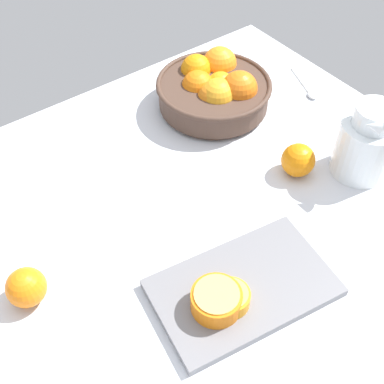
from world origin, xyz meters
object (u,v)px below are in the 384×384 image
(juice_pitcher, at_px, (365,147))
(loose_orange_1, at_px, (26,287))
(loose_orange_3, at_px, (298,160))
(spoon, at_px, (307,88))
(fruit_bowl, at_px, (214,90))
(orange_half_1, at_px, (216,300))
(cutting_board, at_px, (241,289))
(orange_half_0, at_px, (230,298))

(juice_pitcher, height_order, loose_orange_1, juice_pitcher)
(loose_orange_3, bearing_deg, spoon, 40.16)
(fruit_bowl, bearing_deg, juice_pitcher, -72.29)
(fruit_bowl, xyz_separation_m, orange_half_1, (-0.35, -0.45, -0.01))
(cutting_board, relative_size, loose_orange_3, 4.34)
(loose_orange_3, bearing_deg, fruit_bowl, 89.98)
(fruit_bowl, relative_size, juice_pitcher, 1.57)
(juice_pitcher, bearing_deg, spoon, 66.37)
(orange_half_1, xyz_separation_m, loose_orange_1, (-0.25, 0.22, -0.00))
(fruit_bowl, relative_size, cutting_board, 0.88)
(cutting_board, distance_m, spoon, 0.64)
(juice_pitcher, distance_m, orange_half_1, 0.48)
(orange_half_1, bearing_deg, spoon, 31.49)
(cutting_board, bearing_deg, orange_half_0, -161.66)
(orange_half_0, bearing_deg, loose_orange_3, 27.35)
(cutting_board, xyz_separation_m, loose_orange_3, (0.29, 0.16, 0.03))
(fruit_bowl, distance_m, loose_orange_3, 0.29)
(cutting_board, height_order, loose_orange_3, loose_orange_3)
(orange_half_0, bearing_deg, fruit_bowl, 54.28)
(orange_half_0, relative_size, spoon, 0.48)
(fruit_bowl, xyz_separation_m, orange_half_0, (-0.33, -0.46, -0.02))
(fruit_bowl, bearing_deg, spoon, -20.94)
(juice_pitcher, xyz_separation_m, loose_orange_1, (-0.72, 0.13, -0.03))
(juice_pitcher, bearing_deg, orange_half_0, -167.78)
(fruit_bowl, relative_size, loose_orange_1, 3.94)
(cutting_board, bearing_deg, spoon, 34.08)
(loose_orange_1, height_order, spoon, loose_orange_1)
(cutting_board, distance_m, loose_orange_3, 0.33)
(juice_pitcher, bearing_deg, orange_half_1, -169.39)
(fruit_bowl, xyz_separation_m, loose_orange_1, (-0.60, -0.23, -0.01))
(orange_half_1, xyz_separation_m, spoon, (0.59, 0.36, -0.03))
(orange_half_1, bearing_deg, orange_half_0, -20.02)
(cutting_board, distance_m, loose_orange_1, 0.38)
(juice_pitcher, height_order, spoon, juice_pitcher)
(fruit_bowl, xyz_separation_m, loose_orange_3, (-0.00, -0.29, -0.01))
(fruit_bowl, xyz_separation_m, spoon, (0.24, -0.09, -0.05))
(fruit_bowl, height_order, orange_half_0, fruit_bowl)
(orange_half_1, bearing_deg, cutting_board, 3.77)
(orange_half_0, relative_size, loose_orange_1, 0.96)
(cutting_board, height_order, orange_half_1, orange_half_1)
(juice_pitcher, xyz_separation_m, orange_half_1, (-0.47, -0.09, -0.03))
(juice_pitcher, distance_m, spoon, 0.30)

